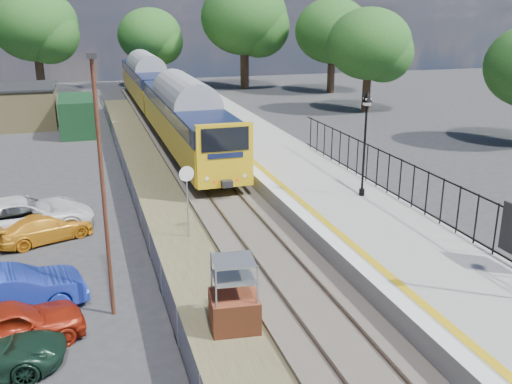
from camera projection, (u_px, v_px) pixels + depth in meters
name	position (u px, v px, depth m)	size (l,w,h in m)	color
ground	(298.00, 292.00, 18.36)	(120.00, 120.00, 0.00)	#2D2D30
track_bed	(215.00, 200.00, 27.00)	(5.90, 80.00, 0.29)	#473F38
platform	(320.00, 194.00, 26.68)	(5.00, 70.00, 0.90)	gray
platform_edge	(279.00, 188.00, 25.96)	(0.90, 70.00, 0.01)	silver
victorian_lamp_north	(366.00, 119.00, 23.99)	(0.44, 0.44, 4.60)	black
palisade_fence	(438.00, 198.00, 21.67)	(0.12, 26.00, 2.00)	black
wire_fence	(130.00, 182.00, 27.92)	(0.06, 52.00, 1.20)	#999EA3
outbuilding	(16.00, 108.00, 43.24)	(10.80, 10.10, 3.12)	#9A8A57
tree_line	(156.00, 32.00, 54.94)	(56.80, 43.80, 11.88)	#332319
train	(162.00, 94.00, 44.80)	(2.82, 40.83, 3.51)	gold
brick_plinth	(234.00, 295.00, 16.01)	(1.48, 1.48, 2.16)	brown
speed_sign	(187.00, 189.00, 22.08)	(0.60, 0.13, 2.97)	#999EA3
carpark_lamp	(102.00, 175.00, 15.75)	(0.25, 0.50, 7.64)	#532B1B
car_red	(7.00, 327.00, 15.06)	(1.61, 4.01, 1.37)	#9E220E
car_blue	(10.00, 292.00, 16.90)	(1.50, 4.30, 1.42)	#1B2FA5
car_yellow	(45.00, 228.00, 22.31)	(1.51, 3.71, 1.08)	orange
car_white	(22.00, 217.00, 22.77)	(2.59, 5.61, 1.56)	white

